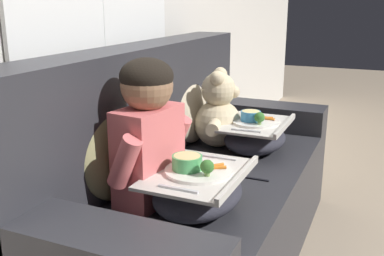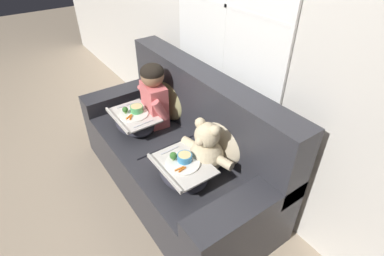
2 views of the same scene
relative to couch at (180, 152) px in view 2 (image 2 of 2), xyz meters
The scene contains 9 objects.
ground_plane 0.37m from the couch, 90.00° to the right, with size 14.00×14.00×0.00m, color tan.
wall_back_with_window 1.05m from the couch, 90.00° to the left, with size 8.00×0.08×2.60m.
couch is the anchor object (origin of this frame).
throw_pillow_behind_child 0.51m from the couch, 156.57° to the left, with size 0.43×0.21×0.45m.
throw_pillow_behind_teddy 0.51m from the couch, 23.43° to the left, with size 0.40×0.19×0.42m.
child_figure 0.56m from the couch, behind, with size 0.40×0.21×0.55m.
teddy_bear 0.47m from the couch, ahead, with size 0.45×0.32×0.41m.
lap_tray_child 0.47m from the couch, 150.29° to the right, with size 0.44×0.32×0.22m.
lap_tray_teddy 0.47m from the couch, 29.87° to the right, with size 0.42×0.32×0.22m.
Camera 2 is at (1.64, -0.96, 2.01)m, focal length 28.00 mm.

